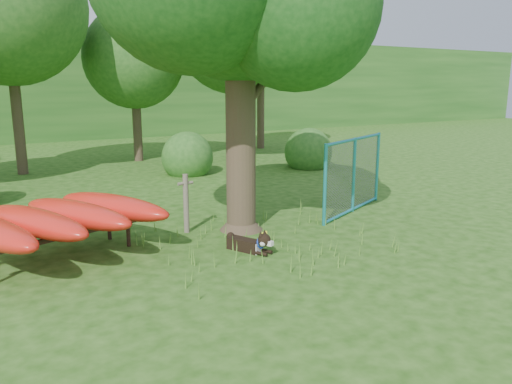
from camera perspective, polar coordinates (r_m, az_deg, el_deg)
ground at (r=9.09m, az=2.78°, el=-7.69°), size 80.00×80.00×0.00m
wooden_post at (r=10.62m, az=-8.00°, el=-1.12°), size 0.34×0.13×1.26m
kayak_rack at (r=9.58m, az=-21.83°, el=-2.77°), size 3.99×3.58×0.99m
husky_dog at (r=9.41m, az=-0.55°, el=-5.89°), size 0.60×1.02×0.48m
fence_section at (r=12.45m, az=11.11°, el=1.93°), size 2.89×1.39×3.07m
wildflower_clump at (r=9.90m, az=1.01°, el=-4.78°), size 0.11×0.11×0.25m
bg_tree_b at (r=19.38m, az=-26.61°, el=18.43°), size 5.20×5.20×8.22m
bg_tree_c at (r=21.10m, az=-13.79°, el=14.60°), size 4.00×4.00×6.12m
bg_tree_d at (r=20.67m, az=-2.43°, el=17.70°), size 4.80×4.80×7.50m
bg_tree_e at (r=24.76m, az=0.56°, el=17.13°), size 4.60×4.60×7.55m
shrub_right at (r=19.09m, az=5.96°, el=2.79°), size 1.80×1.80×1.80m
shrub_mid at (r=17.75m, az=-7.79°, el=2.04°), size 1.80×1.80×1.80m
wooded_hillside at (r=35.45m, az=-23.31°, el=11.06°), size 80.00×12.00×6.00m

